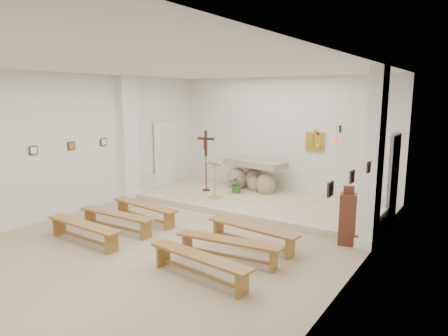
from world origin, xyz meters
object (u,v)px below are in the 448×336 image
Objects in this scene: altar at (254,177)px; crucifix_stand at (206,156)px; bench_right_front at (252,231)px; donation_pedestal at (347,219)px; lectern at (214,179)px; bench_left_third at (84,228)px; bench_right_second at (228,245)px; bench_left_second at (117,218)px; bench_right_third at (199,261)px; bench_left_front at (145,208)px.

crucifix_stand is at bearing -130.58° from altar.
crucifix_stand reaches higher than bench_right_front.
donation_pedestal is (4.70, -1.65, -0.66)m from crucifix_stand.
bench_left_third is at bearing -94.88° from lectern.
bench_right_front is (3.19, -2.83, -0.88)m from crucifix_stand.
bench_right_second is 1.01× the size of bench_left_third.
bench_left_second is (-0.43, -3.12, -0.36)m from lectern.
crucifix_stand is at bearing 143.85° from bench_right_front.
bench_left_third is at bearing -93.65° from crucifix_stand.
altar is 1.12× the size of crucifix_stand.
bench_right_third is at bearing -61.95° from crucifix_stand.
donation_pedestal is 4.60m from bench_left_front.
bench_left_front is 1.72m from bench_left_third.
crucifix_stand is 4.35m from bench_right_front.
crucifix_stand is at bearing 92.29° from bench_left_second.
bench_right_front is at bearing -48.55° from crucifix_stand.
bench_right_front is (2.93, 0.00, 0.00)m from bench_left_front.
lectern is at bearing -46.17° from crucifix_stand.
lectern is 0.53× the size of bench_right_third.
bench_right_second is at bearing 18.45° from bench_left_third.
crucifix_stand is at bearing 144.92° from donation_pedestal.
bench_left_second is at bearing -83.54° from bench_left_front.
bench_right_third is (2.49, -3.98, -0.36)m from lectern.
crucifix_stand is (-1.12, -0.92, 0.66)m from altar.
bench_left_second is 0.86m from bench_left_third.
crucifix_stand is 0.89× the size of bench_right_front.
bench_left_second is 0.99× the size of bench_right_second.
crucifix_stand is 2.97m from bench_left_front.
bench_left_front is at bearing 156.16° from bench_right_second.
bench_left_third is (-2.93, -0.86, 0.00)m from bench_right_second.
bench_right_front is at bearing 82.56° from bench_right_second.
bench_left_front is 1.00× the size of bench_right_second.
bench_left_third is 2.93m from bench_right_third.
lectern is at bearing 121.15° from bench_right_second.
bench_left_front is at bearing 92.05° from bench_left_third.
lectern is 3.39m from bench_right_front.
bench_left_front and bench_right_third have the same top height.
bench_right_third is (0.00, -1.72, 0.00)m from bench_right_front.
donation_pedestal is 5.31m from bench_left_third.
donation_pedestal is 0.60× the size of bench_right_second.
altar is 1.00× the size of bench_left_front.
bench_left_third is at bearing -91.79° from bench_left_second.
bench_right_second is at bearing -84.56° from bench_right_front.
lectern is 2.33m from bench_left_front.
altar is 1.01× the size of bench_right_front.
donation_pedestal reaches higher than bench_left_third.
donation_pedestal is 1.93m from bench_right_front.
bench_left_third is (-4.44, -2.90, -0.21)m from donation_pedestal.
lectern is 0.59× the size of crucifix_stand.
lectern is 0.89× the size of donation_pedestal.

